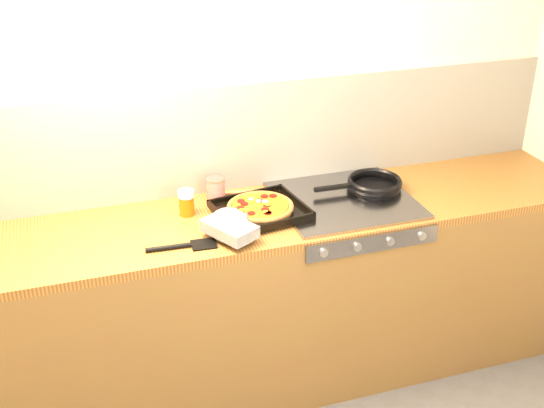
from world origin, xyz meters
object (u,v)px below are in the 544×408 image
object	(u,v)px
pizza_on_tray	(251,213)
tomato_can	(216,190)
juice_glass	(187,202)
frying_pan	(373,184)

from	to	relation	value
pizza_on_tray	tomato_can	world-z (taller)	tomato_can
pizza_on_tray	juice_glass	xyz separation A→B (m)	(-0.25, 0.15, 0.02)
tomato_can	pizza_on_tray	bearing A→B (deg)	-66.24
pizza_on_tray	frying_pan	size ratio (longest dim) A/B	1.16
frying_pan	tomato_can	world-z (taller)	tomato_can
pizza_on_tray	juice_glass	bearing A→B (deg)	149.03
tomato_can	juice_glass	xyz separation A→B (m)	(-0.15, -0.08, -0.00)
juice_glass	pizza_on_tray	bearing A→B (deg)	-30.97
tomato_can	frying_pan	bearing A→B (deg)	-9.15
pizza_on_tray	tomato_can	bearing A→B (deg)	113.76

